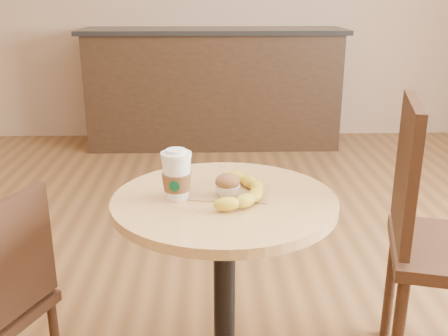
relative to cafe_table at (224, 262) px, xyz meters
name	(u,v)px	position (x,y,z in m)	size (l,w,h in m)	color
cafe_table	(224,262)	(0.00, 0.00, 0.00)	(0.69, 0.69, 0.75)	black
chair_right	(439,235)	(0.74, 0.11, 0.03)	(0.55, 0.55, 1.01)	#372013
service_counter	(214,88)	(0.01, 3.24, 0.00)	(2.30, 0.65, 1.04)	black
kraft_bag	(230,191)	(0.02, 0.05, 0.22)	(0.24, 0.18, 0.00)	#A77D50
coffee_cup	(177,177)	(-0.14, 0.00, 0.29)	(0.09, 0.09, 0.15)	white
muffin	(228,185)	(0.01, 0.01, 0.26)	(0.08, 0.08, 0.07)	silver
banana	(242,190)	(0.05, 0.00, 0.25)	(0.18, 0.30, 0.04)	gold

